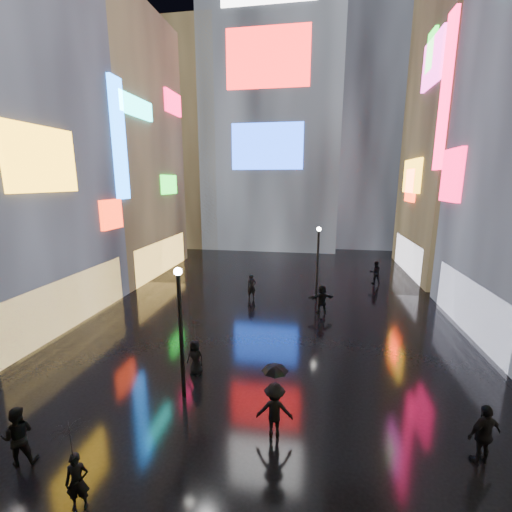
% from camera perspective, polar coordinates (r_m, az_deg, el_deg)
% --- Properties ---
extents(ground, '(140.00, 140.00, 0.00)m').
position_cam_1_polar(ground, '(24.11, 3.23, -7.60)').
color(ground, black).
rests_on(ground, ground).
extents(building_left_far, '(10.28, 12.00, 22.00)m').
position_cam_1_polar(building_left_far, '(34.09, -24.12, 15.98)').
color(building_left_far, black).
rests_on(building_left_far, ground).
extents(building_right_far, '(10.28, 12.00, 28.00)m').
position_cam_1_polar(building_right_far, '(35.67, 33.99, 19.66)').
color(building_right_far, black).
rests_on(building_right_far, ground).
extents(tower_main, '(16.00, 14.20, 42.00)m').
position_cam_1_polar(tower_main, '(48.53, 3.24, 27.64)').
color(tower_main, black).
rests_on(tower_main, ground).
extents(tower_flank_right, '(12.00, 12.00, 34.00)m').
position_cam_1_polar(tower_flank_right, '(49.74, 18.45, 21.96)').
color(tower_flank_right, black).
rests_on(tower_flank_right, ground).
extents(tower_flank_left, '(10.00, 10.00, 26.00)m').
position_cam_1_polar(tower_flank_left, '(47.72, -11.10, 17.91)').
color(tower_flank_left, black).
rests_on(tower_flank_left, ground).
extents(lamp_near, '(0.30, 0.30, 5.20)m').
position_cam_1_polar(lamp_near, '(13.33, -12.45, -11.32)').
color(lamp_near, black).
rests_on(lamp_near, ground).
extents(lamp_far, '(0.30, 0.30, 5.20)m').
position_cam_1_polar(lamp_far, '(23.96, 10.25, -0.57)').
color(lamp_far, black).
rests_on(lamp_far, ground).
extents(pedestrian_0, '(0.67, 0.56, 1.57)m').
position_cam_1_polar(pedestrian_0, '(11.33, -27.62, -30.36)').
color(pedestrian_0, black).
rests_on(pedestrian_0, ground).
extents(pedestrian_1, '(1.10, 1.02, 1.81)m').
position_cam_1_polar(pedestrian_1, '(13.36, -34.89, -23.36)').
color(pedestrian_1, black).
rests_on(pedestrian_1, ground).
extents(pedestrian_2, '(1.26, 0.79, 1.86)m').
position_cam_1_polar(pedestrian_2, '(12.25, 3.10, -24.26)').
color(pedestrian_2, black).
rests_on(pedestrian_2, ground).
extents(pedestrian_3, '(1.20, 0.87, 1.90)m').
position_cam_1_polar(pedestrian_3, '(13.19, 33.76, -23.47)').
color(pedestrian_3, black).
rests_on(pedestrian_3, ground).
extents(pedestrian_4, '(0.85, 0.63, 1.57)m').
position_cam_1_polar(pedestrian_4, '(15.64, -10.06, -16.27)').
color(pedestrian_4, black).
rests_on(pedestrian_4, ground).
extents(pedestrian_5, '(1.76, 1.06, 1.81)m').
position_cam_1_polar(pedestrian_5, '(22.24, 10.92, -7.09)').
color(pedestrian_5, black).
rests_on(pedestrian_5, ground).
extents(pedestrian_6, '(0.77, 0.68, 1.76)m').
position_cam_1_polar(pedestrian_6, '(24.41, -0.73, -5.14)').
color(pedestrian_6, black).
rests_on(pedestrian_6, ground).
extents(pedestrian_7, '(0.98, 0.80, 1.86)m').
position_cam_1_polar(pedestrian_7, '(29.58, 19.26, -2.61)').
color(pedestrian_7, black).
rests_on(pedestrian_7, ground).
extents(umbrella_0, '(1.30, 1.30, 0.86)m').
position_cam_1_polar(umbrella_0, '(10.58, -28.35, -25.44)').
color(umbrella_0, black).
rests_on(umbrella_0, pedestrian_0).
extents(umbrella_1, '(1.01, 1.01, 0.71)m').
position_cam_1_polar(umbrella_1, '(11.53, 3.18, -19.12)').
color(umbrella_1, black).
rests_on(umbrella_1, pedestrian_2).
extents(umbrella_2, '(1.39, 1.39, 0.90)m').
position_cam_1_polar(umbrella_2, '(15.09, -10.24, -12.15)').
color(umbrella_2, black).
rests_on(umbrella_2, pedestrian_4).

